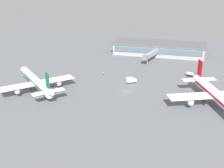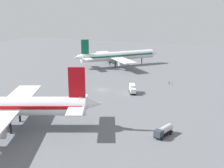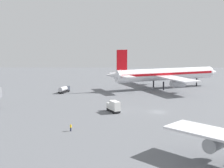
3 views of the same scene
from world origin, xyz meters
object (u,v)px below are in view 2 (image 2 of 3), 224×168
at_px(airplane_at_gate, 117,56).
at_px(fuel_truck, 164,131).
at_px(airplane_taxiing, 2,106).
at_px(catering_truck, 133,89).
at_px(ground_crew_worker, 169,82).

distance_m(airplane_at_gate, fuel_truck, 89.46).
bearing_deg(airplane_at_gate, fuel_truck, -106.62).
bearing_deg(airplane_taxiing, catering_truck, -139.12).
bearing_deg(fuel_truck, airplane_at_gate, -131.41).
bearing_deg(airplane_taxiing, fuel_truck, 172.41).
bearing_deg(catering_truck, ground_crew_worker, 126.61).
distance_m(catering_truck, ground_crew_worker, 21.16).
bearing_deg(ground_crew_worker, airplane_at_gate, 148.83).
bearing_deg(airplane_at_gate, ground_crew_worker, -83.81).
bearing_deg(ground_crew_worker, fuel_truck, -72.53).
bearing_deg(ground_crew_worker, airplane_taxiing, -110.02).
height_order(catering_truck, ground_crew_worker, catering_truck).
bearing_deg(ground_crew_worker, catering_truck, -110.80).
bearing_deg(catering_truck, airplane_at_gate, -177.71).
xyz_separation_m(airplane_taxiing, ground_crew_worker, (62.61, -31.79, -5.24)).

